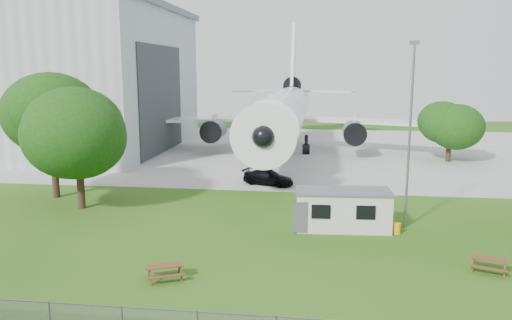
# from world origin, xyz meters

# --- Properties ---
(ground) EXTENTS (160.00, 160.00, 0.00)m
(ground) POSITION_xyz_m (0.00, 0.00, 0.00)
(ground) COLOR #446C22
(concrete_apron) EXTENTS (120.00, 46.00, 0.03)m
(concrete_apron) POSITION_xyz_m (0.00, 38.00, 0.01)
(concrete_apron) COLOR #B7B7B2
(concrete_apron) RESTS_ON ground
(hangar) EXTENTS (43.00, 31.00, 18.55)m
(hangar) POSITION_xyz_m (-37.97, 36.00, 9.41)
(hangar) COLOR #B2B7BC
(hangar) RESTS_ON ground
(airliner) EXTENTS (46.36, 47.73, 17.69)m
(airliner) POSITION_xyz_m (-2.00, 35.86, 5.27)
(airliner) COLOR white
(airliner) RESTS_ON ground
(site_cabin) EXTENTS (6.82, 3.06, 2.62)m
(site_cabin) POSITION_xyz_m (4.08, 5.38, 1.31)
(site_cabin) COLOR silver
(site_cabin) RESTS_ON ground
(picnic_west) EXTENTS (2.26, 2.12, 0.76)m
(picnic_west) POSITION_xyz_m (-5.04, -3.97, 0.00)
(picnic_west) COLOR brown
(picnic_west) RESTS_ON ground
(picnic_east) EXTENTS (2.21, 2.03, 0.76)m
(picnic_east) POSITION_xyz_m (11.29, -0.88, 0.00)
(picnic_east) COLOR brown
(picnic_east) RESTS_ON ground
(lamp_mast) EXTENTS (0.16, 0.16, 12.00)m
(lamp_mast) POSITION_xyz_m (8.20, 6.20, 6.00)
(lamp_mast) COLOR slate
(lamp_mast) RESTS_ON ground
(tree_west_big) EXTENTS (7.90, 7.90, 10.95)m
(tree_west_big) POSITION_xyz_m (-18.95, 10.79, 6.98)
(tree_west_big) COLOR #382619
(tree_west_big) RESTS_ON ground
(tree_west_small) EXTENTS (7.67, 7.67, 9.31)m
(tree_west_small) POSITION_xyz_m (-15.30, 7.88, 5.46)
(tree_west_small) COLOR #382619
(tree_west_small) RESTS_ON ground
(tree_far_apron) EXTENTS (6.62, 6.62, 7.72)m
(tree_far_apron) POSITION_xyz_m (17.02, 31.65, 4.40)
(tree_far_apron) COLOR #382619
(tree_far_apron) RESTS_ON ground
(car_apron_van) EXTENTS (5.03, 3.28, 1.35)m
(car_apron_van) POSITION_xyz_m (-2.11, 17.47, 0.68)
(car_apron_van) COLOR black
(car_apron_van) RESTS_ON ground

